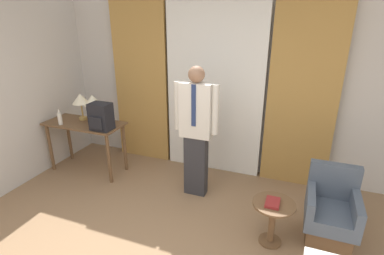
# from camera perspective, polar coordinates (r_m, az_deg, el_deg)

# --- Properties ---
(wall_back) EXTENTS (10.00, 0.06, 2.70)m
(wall_back) POSITION_cam_1_polar(r_m,az_deg,el_deg) (4.56, 4.73, 8.26)
(wall_back) COLOR beige
(wall_back) RESTS_ON ground_plane
(curtain_sheer_center) EXTENTS (1.46, 0.06, 2.58)m
(curtain_sheer_center) POSITION_cam_1_polar(r_m,az_deg,el_deg) (4.45, 4.23, 7.17)
(curtain_sheer_center) COLOR white
(curtain_sheer_center) RESTS_ON ground_plane
(curtain_drape_left) EXTENTS (0.91, 0.06, 2.58)m
(curtain_drape_left) POSITION_cam_1_polar(r_m,az_deg,el_deg) (4.93, -9.70, 8.31)
(curtain_drape_left) COLOR #B28442
(curtain_drape_left) RESTS_ON ground_plane
(curtain_drape_right) EXTENTS (0.91, 0.06, 2.58)m
(curtain_drape_right) POSITION_cam_1_polar(r_m,az_deg,el_deg) (4.28, 20.24, 5.34)
(curtain_drape_right) COLOR #B28442
(curtain_drape_right) RESTS_ON ground_plane
(desk) EXTENTS (1.21, 0.53, 0.80)m
(desk) POSITION_cam_1_polar(r_m,az_deg,el_deg) (4.85, -19.68, -0.56)
(desk) COLOR brown
(desk) RESTS_ON ground_plane
(table_lamp_left) EXTENTS (0.26, 0.26, 0.41)m
(table_lamp_left) POSITION_cam_1_polar(r_m,az_deg,el_deg) (4.87, -20.45, 4.98)
(table_lamp_left) COLOR tan
(table_lamp_left) RESTS_ON desk
(table_lamp_right) EXTENTS (0.26, 0.26, 0.41)m
(table_lamp_right) POSITION_cam_1_polar(r_m,az_deg,el_deg) (4.73, -18.41, 4.78)
(table_lamp_right) COLOR tan
(table_lamp_right) RESTS_ON desk
(bottle_near_edge) EXTENTS (0.06, 0.06, 0.23)m
(bottle_near_edge) POSITION_cam_1_polar(r_m,az_deg,el_deg) (4.84, -23.87, 1.61)
(bottle_near_edge) COLOR silver
(bottle_near_edge) RESTS_ON desk
(backpack) EXTENTS (0.29, 0.25, 0.38)m
(backpack) POSITION_cam_1_polar(r_m,az_deg,el_deg) (4.39, -16.97, 1.96)
(backpack) COLOR black
(backpack) RESTS_ON desk
(person) EXTENTS (0.59, 0.21, 1.76)m
(person) POSITION_cam_1_polar(r_m,az_deg,el_deg) (3.85, 0.76, -0.04)
(person) COLOR #2D2D33
(person) RESTS_ON ground_plane
(armchair) EXTENTS (0.53, 0.60, 0.81)m
(armchair) POSITION_cam_1_polar(r_m,az_deg,el_deg) (3.71, 24.82, -14.74)
(armchair) COLOR brown
(armchair) RESTS_ON ground_plane
(side_table) EXTENTS (0.45, 0.45, 0.51)m
(side_table) POSITION_cam_1_polar(r_m,az_deg,el_deg) (3.41, 15.12, -15.92)
(side_table) COLOR brown
(side_table) RESTS_ON ground_plane
(book) EXTENTS (0.14, 0.20, 0.03)m
(book) POSITION_cam_1_polar(r_m,az_deg,el_deg) (3.30, 15.10, -13.65)
(book) COLOR maroon
(book) RESTS_ON side_table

